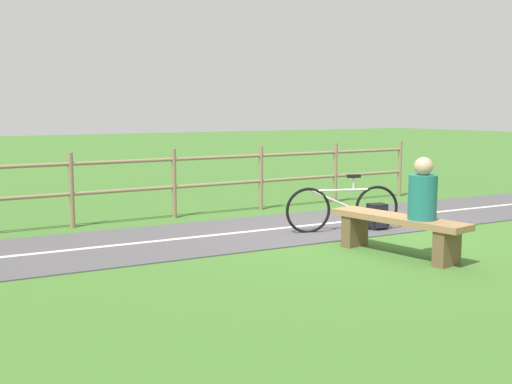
{
  "coord_description": "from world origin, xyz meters",
  "views": [
    {
      "loc": [
        -6.99,
        6.11,
        1.85
      ],
      "look_at": [
        -0.43,
        2.07,
        0.84
      ],
      "focal_mm": 44.15,
      "sensor_mm": 36.0,
      "label": 1
    }
  ],
  "objects_px": {
    "bench": "(398,228)",
    "person_seated": "(423,193)",
    "bicycle": "(343,208)",
    "backpack": "(377,217)"
  },
  "relations": [
    {
      "from": "bench",
      "to": "person_seated",
      "type": "bearing_deg",
      "value": -180.0
    },
    {
      "from": "bench",
      "to": "person_seated",
      "type": "xyz_separation_m",
      "value": [
        -0.35,
        -0.05,
        0.49
      ]
    },
    {
      "from": "bench",
      "to": "backpack",
      "type": "distance_m",
      "value": 1.7
    },
    {
      "from": "bicycle",
      "to": "person_seated",
      "type": "bearing_deg",
      "value": 99.55
    },
    {
      "from": "backpack",
      "to": "bench",
      "type": "bearing_deg",
      "value": 146.27
    },
    {
      "from": "person_seated",
      "to": "bicycle",
      "type": "xyz_separation_m",
      "value": [
        1.92,
        -0.33,
        -0.47
      ]
    },
    {
      "from": "bicycle",
      "to": "backpack",
      "type": "height_order",
      "value": "bicycle"
    },
    {
      "from": "person_seated",
      "to": "backpack",
      "type": "bearing_deg",
      "value": -35.5
    },
    {
      "from": "bench",
      "to": "bicycle",
      "type": "relative_size",
      "value": 1.14
    },
    {
      "from": "bench",
      "to": "person_seated",
      "type": "relative_size",
      "value": 2.54
    }
  ]
}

